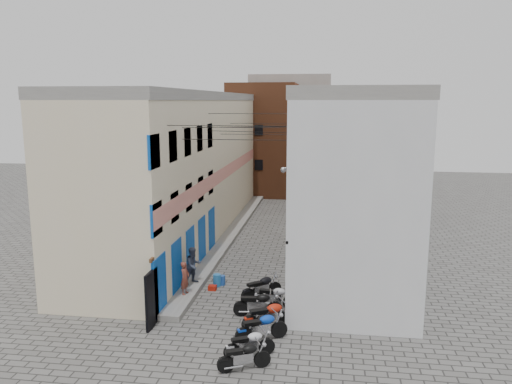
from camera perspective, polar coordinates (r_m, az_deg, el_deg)
The scene contains 21 objects.
ground at distance 19.79m, azimuth -4.17°, elevation -14.99°, with size 90.00×90.00×0.00m, color #595754.
plinth at distance 32.13m, azimuth -2.76°, elevation -4.68°, with size 0.90×26.00×0.25m, color gray.
building_left at distance 31.93m, azimuth -8.02°, elevation 3.14°, with size 5.10×27.00×9.00m.
building_right at distance 30.71m, azimuth 10.20°, elevation 2.80°, with size 5.94×26.00×9.00m.
building_far_brick_left at distance 45.96m, azimuth 0.85°, elevation 6.06°, with size 6.00×6.00×10.00m, color brown.
building_far_brick_right at distance 47.66m, azimuth 7.15°, elevation 4.93°, with size 5.00×6.00×8.00m, color brown.
building_far_concrete at distance 51.68m, azimuth 3.94°, elevation 7.07°, with size 8.00×5.00×11.00m, color gray.
far_shopfront at distance 43.44m, azimuth 2.97°, elevation 0.74°, with size 2.00×0.30×2.40m, color black.
overhead_wires at distance 25.43m, azimuth -0.65°, elevation 7.35°, with size 5.80×13.02×1.32m.
motorcycle_a at distance 16.68m, azimuth -1.38°, elevation -18.13°, with size 0.56×1.77×1.02m, color black, non-canonical shape.
motorcycle_b at distance 17.39m, azimuth -0.75°, elevation -16.84°, with size 0.57×1.79×1.04m, color silver, non-canonical shape.
motorcycle_c at distance 18.39m, azimuth 0.64°, elevation -15.05°, with size 0.63×1.99×1.15m, color #0B38AF, non-canonical shape.
motorcycle_d at distance 19.17m, azimuth 1.47°, elevation -13.83°, with size 0.67×2.11×1.22m, color #B3210C, non-canonical shape.
motorcycle_e at distance 20.29m, azimuth 0.21°, elevation -12.54°, with size 0.62×1.97×1.14m, color black, non-canonical shape.
motorcycle_f at distance 21.09m, azimuth 2.15°, elevation -11.74°, with size 0.58×1.85×1.07m, color #B7B6BB, non-canonical shape.
motorcycle_g at distance 21.90m, azimuth 0.64°, elevation -10.73°, with size 0.64×2.02×1.17m, color black, non-canonical shape.
person_a at distance 21.97m, azimuth -8.13°, elevation -9.70°, with size 0.52×0.34×1.43m, color brown.
person_b at distance 23.13m, azimuth -7.16°, elevation -8.30°, with size 0.82×0.64×1.69m, color #374053.
water_jug_near at distance 23.54m, azimuth -4.48°, elevation -10.02°, with size 0.36×0.36×0.56m, color #2471B8.
water_jug_far at distance 23.68m, azimuth -3.88°, elevation -10.03°, with size 0.29×0.29×0.45m, color #214FA6.
red_crate at distance 23.12m, azimuth -5.00°, elevation -10.86°, with size 0.36×0.27×0.22m, color #AA1A0C.
Camera 1 is at (3.96, -17.44, 8.48)m, focal length 35.00 mm.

